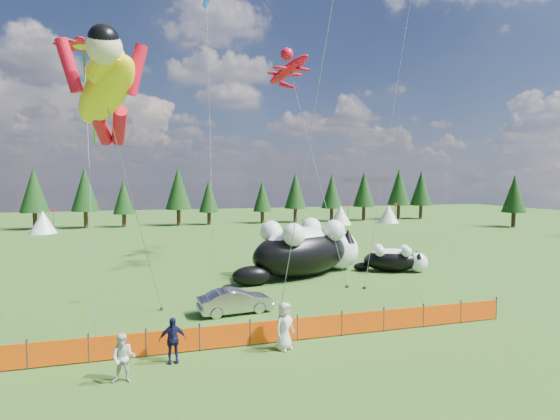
{
  "coord_description": "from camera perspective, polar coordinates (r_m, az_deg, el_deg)",
  "views": [
    {
      "loc": [
        -4.57,
        -19.8,
        6.68
      ],
      "look_at": [
        2.26,
        4.0,
        4.95
      ],
      "focal_mm": 28.0,
      "sensor_mm": 36.0,
      "label": 1
    }
  ],
  "objects": [
    {
      "name": "ground",
      "position": [
        21.39,
        -2.95,
        -14.2
      ],
      "size": [
        160.0,
        160.0,
        0.0
      ],
      "primitive_type": "plane",
      "color": "black",
      "rests_on": "ground"
    },
    {
      "name": "safety_fence",
      "position": [
        18.47,
        -0.78,
        -15.53
      ],
      "size": [
        22.06,
        0.06,
        1.1
      ],
      "color": "#262626",
      "rests_on": "ground"
    },
    {
      "name": "tree_line",
      "position": [
        65.01,
        -11.96,
        1.55
      ],
      "size": [
        90.0,
        4.0,
        8.0
      ],
      "primitive_type": null,
      "color": "black",
      "rests_on": "ground"
    },
    {
      "name": "festival_tents",
      "position": [
        62.02,
        -1.4,
        -0.88
      ],
      "size": [
        50.0,
        3.2,
        2.8
      ],
      "primitive_type": null,
      "color": "white",
      "rests_on": "ground"
    },
    {
      "name": "cat_large",
      "position": [
        30.6,
        3.53,
        -5.09
      ],
      "size": [
        10.21,
        6.7,
        3.89
      ],
      "rotation": [
        0.0,
        0.0,
        0.42
      ],
      "color": "black",
      "rests_on": "ground"
    },
    {
      "name": "cat_small",
      "position": [
        32.94,
        14.74,
        -6.21
      ],
      "size": [
        5.08,
        3.24,
        1.92
      ],
      "rotation": [
        0.0,
        0.0,
        -0.39
      ],
      "color": "black",
      "rests_on": "ground"
    },
    {
      "name": "car",
      "position": [
        22.38,
        -5.84,
        -11.75
      ],
      "size": [
        3.84,
        1.72,
        1.22
      ],
      "primitive_type": "imported",
      "rotation": [
        0.0,
        0.0,
        1.69
      ],
      "color": "#ADADB2",
      "rests_on": "ground"
    },
    {
      "name": "spectator_b",
      "position": [
        15.99,
        -19.78,
        -17.74
      ],
      "size": [
        0.88,
        0.62,
        1.64
      ],
      "primitive_type": "imported",
      "rotation": [
        0.0,
        0.0,
        -0.2
      ],
      "color": "silver",
      "rests_on": "ground"
    },
    {
      "name": "spectator_c",
      "position": [
        17.03,
        -13.87,
        -16.16
      ],
      "size": [
        1.01,
        0.54,
        1.69
      ],
      "primitive_type": "imported",
      "rotation": [
        0.0,
        0.0,
        0.04
      ],
      "color": "#141437",
      "rests_on": "ground"
    },
    {
      "name": "spectator_e",
      "position": [
        17.71,
        0.58,
        -14.91
      ],
      "size": [
        1.09,
        1.0,
        1.88
      ],
      "primitive_type": "imported",
      "rotation": [
        0.0,
        0.0,
        0.56
      ],
      "color": "silver",
      "rests_on": "ground"
    },
    {
      "name": "superhero_kite",
      "position": [
        18.14,
        -21.82,
        14.18
      ],
      "size": [
        6.05,
        8.13,
        12.74
      ],
      "color": "yellow",
      "rests_on": "ground"
    },
    {
      "name": "gecko_kite",
      "position": [
        36.64,
        1.11,
        17.82
      ],
      "size": [
        5.79,
        13.25,
        18.08
      ],
      "color": "red",
      "rests_on": "ground"
    },
    {
      "name": "flower_kite",
      "position": [
        24.21,
        -24.2,
        18.58
      ],
      "size": [
        3.33,
        7.2,
        14.06
      ],
      "color": "red",
      "rests_on": "ground"
    },
    {
      "name": "diamond_kite_a",
      "position": [
        27.74,
        -9.52,
        23.14
      ],
      "size": [
        0.71,
        5.52,
        17.9
      ],
      "color": "blue",
      "rests_on": "ground"
    }
  ]
}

